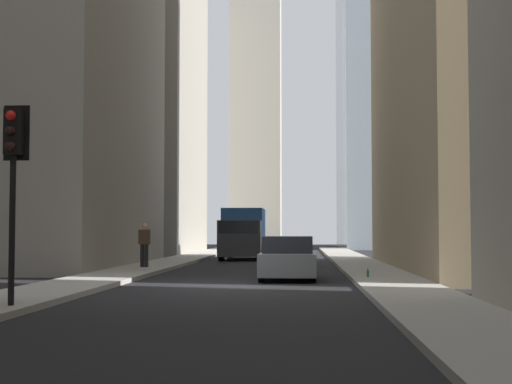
% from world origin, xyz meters
% --- Properties ---
extents(ground_plane, '(135.00, 135.00, 0.00)m').
position_xyz_m(ground_plane, '(0.00, 0.00, 0.00)').
color(ground_plane, black).
extents(sidewalk_right, '(90.00, 2.20, 0.14)m').
position_xyz_m(sidewalk_right, '(0.00, 4.50, 0.07)').
color(sidewalk_right, '#A8A399').
rests_on(sidewalk_right, ground_plane).
extents(sidewalk_left, '(90.00, 2.20, 0.14)m').
position_xyz_m(sidewalk_left, '(0.00, -4.50, 0.07)').
color(sidewalk_left, '#A8A399').
rests_on(sidewalk_left, ground_plane).
extents(building_right_far, '(14.51, 10.00, 20.11)m').
position_xyz_m(building_right_far, '(30.37, 10.60, 10.05)').
color(building_right_far, gray).
rests_on(building_right_far, ground_plane).
extents(church_spire, '(4.48, 4.48, 32.58)m').
position_xyz_m(church_spire, '(39.80, 1.83, 16.99)').
color(church_spire, '#B7B2A5').
rests_on(church_spire, ground_plane).
extents(delivery_truck, '(6.46, 2.25, 2.84)m').
position_xyz_m(delivery_truck, '(20.46, 1.40, 1.46)').
color(delivery_truck, '#285699').
rests_on(delivery_truck, ground_plane).
extents(hatchback_grey, '(4.30, 1.78, 1.42)m').
position_xyz_m(hatchback_grey, '(3.05, -1.40, 0.66)').
color(hatchback_grey, slate).
rests_on(hatchback_grey, ground_plane).
extents(traffic_light_foreground, '(0.43, 0.52, 3.94)m').
position_xyz_m(traffic_light_foreground, '(-7.19, 3.81, 3.04)').
color(traffic_light_foreground, black).
rests_on(traffic_light_foreground, sidewalk_right).
extents(pedestrian, '(0.26, 0.44, 1.76)m').
position_xyz_m(pedestrian, '(8.38, 4.46, 1.10)').
color(pedestrian, black).
rests_on(pedestrian, sidewalk_right).
extents(discarded_bottle, '(0.07, 0.07, 0.27)m').
position_xyz_m(discarded_bottle, '(2.33, -3.93, 0.25)').
color(discarded_bottle, '#236033').
rests_on(discarded_bottle, sidewalk_left).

